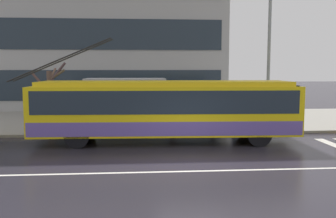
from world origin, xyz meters
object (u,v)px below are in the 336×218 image
at_px(pedestrian_approaching_curb, 235,107).
at_px(street_tree_bare, 50,92).
at_px(pedestrian_at_shelter, 213,100).
at_px(pedestrian_waiting_by_pole, 173,110).
at_px(trolleybus, 166,109).
at_px(pedestrian_walking_past, 84,99).
at_px(street_lamp, 269,47).
at_px(bus_shelter, 126,90).

relative_size(pedestrian_approaching_curb, street_tree_bare, 0.47).
distance_m(pedestrian_at_shelter, pedestrian_waiting_by_pole, 2.30).
height_order(trolleybus, pedestrian_walking_past, trolleybus).
distance_m(pedestrian_walking_past, pedestrian_waiting_by_pole, 4.75).
bearing_deg(street_lamp, pedestrian_at_shelter, 175.97).
xyz_separation_m(bus_shelter, pedestrian_waiting_by_pole, (2.53, -0.45, -1.08)).
distance_m(pedestrian_at_shelter, street_tree_bare, 9.12).
bearing_deg(street_tree_bare, pedestrian_waiting_by_pole, -12.36).
bearing_deg(pedestrian_approaching_curb, pedestrian_walking_past, -164.49).
bearing_deg(street_tree_bare, pedestrian_at_shelter, -15.58).
bearing_deg(bus_shelter, street_lamp, -12.42).
height_order(bus_shelter, pedestrian_at_shelter, bus_shelter).
bearing_deg(pedestrian_approaching_curb, pedestrian_waiting_by_pole, -165.97).
bearing_deg(pedestrian_at_shelter, pedestrian_waiting_by_pole, 154.32).
xyz_separation_m(bus_shelter, pedestrian_approaching_curb, (6.18, 0.46, -1.02)).
bearing_deg(pedestrian_walking_past, street_lamp, 1.17).
xyz_separation_m(pedestrian_at_shelter, street_lamp, (2.78, -0.20, 2.72)).
relative_size(pedestrian_walking_past, street_tree_bare, 0.58).
relative_size(bus_shelter, pedestrian_at_shelter, 2.20).
height_order(pedestrian_at_shelter, pedestrian_approaching_curb, pedestrian_at_shelter).
distance_m(bus_shelter, pedestrian_at_shelter, 4.77).
relative_size(pedestrian_at_shelter, pedestrian_waiting_by_pole, 1.25).
xyz_separation_m(pedestrian_at_shelter, pedestrian_waiting_by_pole, (-2.00, 0.96, -0.61)).
height_order(bus_shelter, street_lamp, street_lamp).
height_order(trolleybus, street_lamp, street_lamp).
relative_size(bus_shelter, pedestrian_approaching_curb, 2.59).
relative_size(pedestrian_approaching_curb, pedestrian_walking_past, 0.81).
xyz_separation_m(trolleybus, pedestrian_at_shelter, (2.65, 2.46, 0.15)).
bearing_deg(pedestrian_approaching_curb, street_lamp, -61.26).
distance_m(trolleybus, street_tree_bare, 7.87).
bearing_deg(pedestrian_waiting_by_pole, street_tree_bare, 167.64).
bearing_deg(pedestrian_waiting_by_pole, pedestrian_approaching_curb, 14.03).
bearing_deg(street_lamp, pedestrian_approaching_curb, 118.74).
bearing_deg(pedestrian_walking_past, pedestrian_approaching_curb, 15.51).
bearing_deg(bus_shelter, pedestrian_at_shelter, -17.33).
relative_size(pedestrian_at_shelter, street_tree_bare, 0.55).
bearing_deg(pedestrian_at_shelter, bus_shelter, 162.67).
bearing_deg(trolleybus, pedestrian_waiting_by_pole, 79.22).
bearing_deg(trolleybus, street_tree_bare, 141.29).
bearing_deg(street_lamp, street_tree_bare, 167.12).
height_order(pedestrian_at_shelter, pedestrian_waiting_by_pole, pedestrian_at_shelter).
bearing_deg(pedestrian_at_shelter, street_tree_bare, 164.42).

